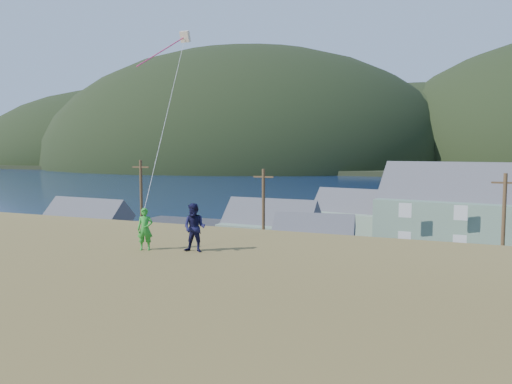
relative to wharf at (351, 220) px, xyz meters
The scene contains 14 objects.
ground 40.45m from the wharf, 81.47° to the right, with size 900.00×900.00×0.00m, color #0A1638.
grass_strip 42.43m from the wharf, 81.87° to the right, with size 110.00×8.00×0.10m, color #4C3D19.
waterfront_lot 23.77m from the wharf, 75.38° to the right, with size 72.00×36.00×0.12m, color #28282B.
wharf is the anchor object (origin of this frame).
far_shore 290.06m from the wharf, 88.81° to the left, with size 900.00×320.00×2.00m, color black.
shed_teal 39.83m from the wharf, 119.31° to the right, with size 9.52×7.03×7.21m.
shed_palegreen_near 26.77m from the wharf, 95.91° to the right, with size 9.84×6.43×6.98m.
shed_white 29.69m from the wharf, 84.73° to the right, with size 8.04×5.88×5.92m.
shed_palegreen_far 15.49m from the wharf, 74.55° to the right, with size 11.97×8.09×7.44m.
utility_poles 38.86m from the wharf, 85.70° to the right, with size 27.58×0.24×9.83m.
parked_cars 19.27m from the wharf, 104.47° to the right, with size 25.41×11.20×1.58m.
kite_flyer_green 59.08m from the wharf, 85.27° to the right, with size 0.55×0.36×1.51m, color green.
kite_flyer_navy 58.87m from the wharf, 83.48° to the right, with size 0.83×0.65×1.72m, color #131335.
kite_rig 53.39m from the wharf, 87.83° to the right, with size 2.07×4.12×11.39m.
Camera 1 is at (9.33, -33.17, 10.79)m, focal length 35.00 mm.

